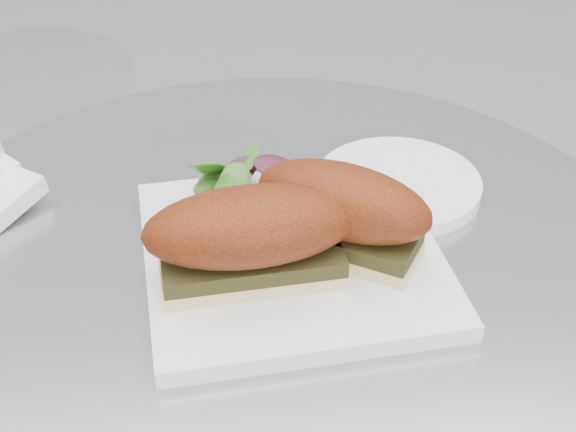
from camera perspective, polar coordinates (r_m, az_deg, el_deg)
name	(u,v)px	position (r m, az deg, el deg)	size (l,w,h in m)	color
plate	(292,255)	(0.68, 0.25, -2.81)	(0.25, 0.25, 0.02)	white
sandwich_left	(251,235)	(0.62, -2.64, -1.37)	(0.17, 0.09, 0.08)	#F1DF96
sandwich_right	(342,210)	(0.65, 3.89, 0.43)	(0.16, 0.14, 0.08)	#F1DF96
salad	(230,179)	(0.72, -4.15, 2.63)	(0.10, 0.10, 0.05)	#3F7B28
saucer	(398,184)	(0.78, 7.83, 2.25)	(0.16, 0.16, 0.01)	white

